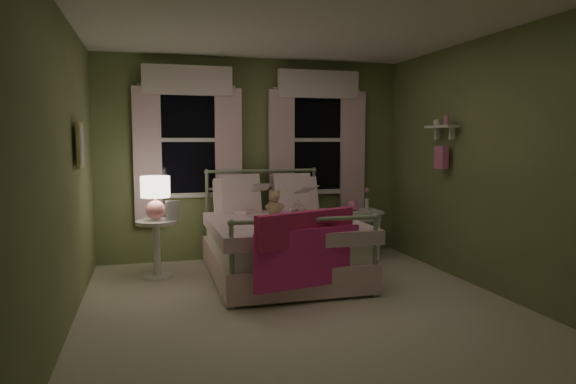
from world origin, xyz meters
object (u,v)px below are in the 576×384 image
object	(u,v)px
teddy_bear	(274,205)
child_right	(293,193)
child_left	(248,192)
bed	(280,243)
nightstand_left	(157,241)
table_lamp	(155,193)
nightstand_right	(360,218)

from	to	relation	value
teddy_bear	child_right	bearing A→B (deg)	29.50
teddy_bear	child_left	bearing A→B (deg)	150.50
bed	nightstand_left	size ratio (longest dim) A/B	3.13
nightstand_left	table_lamp	size ratio (longest dim) A/B	1.34
nightstand_right	child_right	bearing A→B (deg)	-173.86
bed	child_right	distance (m)	0.72
bed	child_left	world-z (taller)	child_left
child_left	teddy_bear	world-z (taller)	child_left
bed	nightstand_right	bearing A→B (deg)	23.49
nightstand_right	teddy_bear	bearing A→B (deg)	-167.88
child_right	nightstand_left	size ratio (longest dim) A/B	1.02
bed	child_left	bearing A→B (deg)	123.60
child_right	teddy_bear	bearing A→B (deg)	28.06
bed	teddy_bear	distance (m)	0.49
nightstand_left	nightstand_right	world-z (taller)	same
child_left	teddy_bear	xyz separation A→B (m)	(0.28, -0.16, -0.14)
nightstand_left	table_lamp	world-z (taller)	table_lamp
table_lamp	nightstand_right	xyz separation A→B (m)	(2.55, 0.20, -0.40)
child_right	child_left	bearing A→B (deg)	-1.44
nightstand_right	nightstand_left	bearing A→B (deg)	-175.54
table_lamp	child_right	bearing A→B (deg)	3.52
child_right	nightstand_left	xyz separation A→B (m)	(-1.63, -0.10, -0.48)
child_right	bed	bearing A→B (deg)	54.96
child_right	teddy_bear	distance (m)	0.34
child_left	nightstand_right	world-z (taller)	child_left
bed	child_left	xyz separation A→B (m)	(-0.28, 0.42, 0.55)
bed	nightstand_right	world-z (taller)	bed
bed	nightstand_right	distance (m)	1.32
teddy_bear	nightstand_right	distance (m)	1.25
bed	nightstand_right	size ratio (longest dim) A/B	3.18
nightstand_left	nightstand_right	distance (m)	2.56
child_right	teddy_bear	world-z (taller)	child_right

